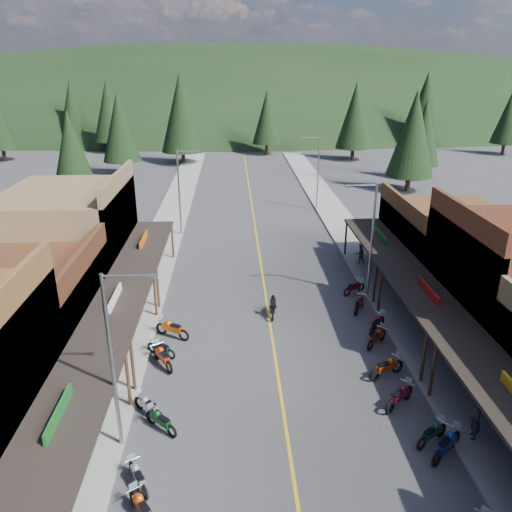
{
  "coord_description": "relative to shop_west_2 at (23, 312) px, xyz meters",
  "views": [
    {
      "loc": [
        -2.21,
        -23.14,
        15.25
      ],
      "look_at": [
        -0.68,
        8.4,
        3.0
      ],
      "focal_mm": 35.0,
      "sensor_mm": 36.0,
      "label": 1
    }
  ],
  "objects": [
    {
      "name": "bike_west_8",
      "position": [
        7.44,
        -0.71,
        -1.99
      ],
      "size": [
        1.94,
        1.55,
        1.08
      ],
      "primitive_type": null,
      "rotation": [
        0.0,
        0.0,
        1.0
      ],
      "color": "#0B3722",
      "rests_on": "ground"
    },
    {
      "name": "shop_west_3",
      "position": [
        -0.03,
        9.6,
        0.99
      ],
      "size": [
        10.9,
        10.2,
        8.2
      ],
      "color": "brown",
      "rests_on": "ground"
    },
    {
      "name": "pine_11",
      "position": [
        33.75,
        36.3,
        4.65
      ],
      "size": [
        5.82,
        5.82,
        12.4
      ],
      "color": "black",
      "rests_on": "ground"
    },
    {
      "name": "bike_east_10",
      "position": [
        19.73,
        4.11,
        -1.95
      ],
      "size": [
        1.55,
        2.11,
        1.16
      ],
      "primitive_type": null,
      "rotation": [
        0.0,
        0.0,
        -0.49
      ],
      "color": "maroon",
      "rests_on": "ground"
    },
    {
      "name": "streetlight_3",
      "position": [
        20.71,
        28.3,
        1.93
      ],
      "size": [
        2.16,
        0.18,
        8.0
      ],
      "color": "gray",
      "rests_on": "ground"
    },
    {
      "name": "pine_10",
      "position": [
        -4.25,
        48.3,
        4.25
      ],
      "size": [
        5.38,
        5.38,
        11.6
      ],
      "color": "black",
      "rests_on": "ground"
    },
    {
      "name": "ground",
      "position": [
        13.75,
        -1.7,
        -2.53
      ],
      "size": [
        220.0,
        220.0,
        0.0
      ],
      "primitive_type": "plane",
      "color": "#38383A",
      "rests_on": "ground"
    },
    {
      "name": "bike_east_5",
      "position": [
        19.88,
        -8.14,
        -1.99
      ],
      "size": [
        1.95,
        1.6,
        1.1
      ],
      "primitive_type": null,
      "rotation": [
        0.0,
        0.0,
        -0.98
      ],
      "color": "#0E4826",
      "rests_on": "ground"
    },
    {
      "name": "bike_east_7",
      "position": [
        19.35,
        -3.26,
        -1.91
      ],
      "size": [
        2.28,
        1.62,
        1.25
      ],
      "primitive_type": null,
      "rotation": [
        0.0,
        0.0,
        -1.12
      ],
      "color": "#B73F0D",
      "rests_on": "ground"
    },
    {
      "name": "pine_6",
      "position": [
        59.75,
        62.3,
        3.95
      ],
      "size": [
        5.04,
        5.04,
        11.0
      ],
      "color": "black",
      "rests_on": "ground"
    },
    {
      "name": "bike_east_11",
      "position": [
        20.01,
        6.71,
        -1.98
      ],
      "size": [
        1.97,
        1.56,
        1.1
      ],
      "primitive_type": null,
      "rotation": [
        0.0,
        0.0,
        -1.01
      ],
      "color": "#640D0E",
      "rests_on": "ground"
    },
    {
      "name": "bike_west_6",
      "position": [
        7.51,
        -5.74,
        -1.97
      ],
      "size": [
        1.89,
        1.81,
        1.12
      ],
      "primitive_type": null,
      "rotation": [
        0.0,
        0.0,
        0.83
      ],
      "color": "gray",
      "rests_on": "ground"
    },
    {
      "name": "bike_east_4",
      "position": [
        20.2,
        -8.91,
        -1.9
      ],
      "size": [
        2.17,
        2.02,
        1.27
      ],
      "primitive_type": null,
      "rotation": [
        0.0,
        0.0,
        -0.86
      ],
      "color": "navy",
      "rests_on": "ground"
    },
    {
      "name": "shop_west_2",
      "position": [
        0.0,
        0.0,
        0.0
      ],
      "size": [
        10.9,
        9.0,
        6.2
      ],
      "color": "#3F2111",
      "rests_on": "ground"
    },
    {
      "name": "bike_west_3",
      "position": [
        8.16,
        -11.43,
        -1.96
      ],
      "size": [
        1.68,
        2.01,
        1.14
      ],
      "primitive_type": null,
      "rotation": [
        0.0,
        0.0,
        0.61
      ],
      "color": "#CA530E",
      "rests_on": "ground"
    },
    {
      "name": "streetlight_2",
      "position": [
        20.71,
        6.3,
        1.93
      ],
      "size": [
        2.16,
        0.18,
        8.0
      ],
      "color": "gray",
      "rests_on": "ground"
    },
    {
      "name": "bike_east_8",
      "position": [
        19.69,
        -0.19,
        -1.97
      ],
      "size": [
        1.85,
        1.9,
        1.14
      ],
      "primitive_type": null,
      "rotation": [
        0.0,
        0.0,
        -0.76
      ],
      "color": "#9B230B",
      "rests_on": "ground"
    },
    {
      "name": "bike_west_7",
      "position": [
        7.66,
        -1.74,
        -1.89
      ],
      "size": [
        1.8,
        2.3,
        1.28
      ],
      "primitive_type": null,
      "rotation": [
        0.0,
        0.0,
        0.55
      ],
      "color": "red",
      "rests_on": "ground"
    },
    {
      "name": "ridge_hill",
      "position": [
        13.75,
        133.3,
        -2.53
      ],
      "size": [
        310.0,
        140.0,
        60.0
      ],
      "primitive_type": "ellipsoid",
      "color": "black",
      "rests_on": "ground"
    },
    {
      "name": "bike_west_9",
      "position": [
        7.85,
        1.25,
        -1.88
      ],
      "size": [
        2.37,
        1.84,
        1.32
      ],
      "primitive_type": null,
      "rotation": [
        0.0,
        0.0,
        1.03
      ],
      "color": "#C9530E",
      "rests_on": "ground"
    },
    {
      "name": "bike_west_4",
      "position": [
        7.74,
        -9.93,
        -1.99
      ],
      "size": [
        1.48,
        1.95,
        1.08
      ],
      "primitive_type": null,
      "rotation": [
        0.0,
        0.0,
        0.52
      ],
      "color": "#949398",
      "rests_on": "ground"
    },
    {
      "name": "pedestrian_east_b",
      "position": [
        21.69,
        12.08,
        -1.57
      ],
      "size": [
        0.88,
        0.62,
        1.64
      ],
      "primitive_type": "imported",
      "rotation": [
        0.0,
        0.0,
        3.36
      ],
      "color": "brown",
      "rests_on": "sidewalk_east"
    },
    {
      "name": "pine_8",
      "position": [
        -8.25,
        38.3,
        3.44
      ],
      "size": [
        4.48,
        4.48,
        10.0
      ],
      "color": "black",
      "rests_on": "ground"
    },
    {
      "name": "streetlight_0",
      "position": [
        6.8,
        -7.7,
        1.93
      ],
      "size": [
        2.16,
        0.18,
        8.0
      ],
      "color": "gray",
      "rests_on": "ground"
    },
    {
      "name": "sidewalk_east",
      "position": [
        22.45,
        18.3,
        -2.46
      ],
      "size": [
        3.4,
        94.0,
        0.15
      ],
      "primitive_type": "cube",
      "color": "gray",
      "rests_on": "ground"
    },
    {
      "name": "bike_west_5",
      "position": [
        8.21,
        -6.79,
        -1.97
      ],
      "size": [
        1.89,
        1.81,
        1.12
      ],
      "primitive_type": null,
      "rotation": [
        0.0,
        0.0,
        0.83
      ],
      "color": "#0D4119",
      "rests_on": "ground"
    },
    {
      "name": "pine_9",
      "position": [
        37.75,
        43.3,
        3.85
      ],
      "size": [
        4.93,
        4.93,
        10.8
      ],
      "color": "black",
      "rests_on": "ground"
    },
    {
      "name": "pine_2",
      "position": [
        3.75,
        56.3,
        5.46
      ],
      "size": [
        6.72,
        6.72,
        14.0
      ],
      "color": "black",
      "rests_on": "ground"
    },
    {
      "name": "shop_east_3",
      "position": [
        27.51,
        9.6,
        -0.0
      ],
      "size": [
        10.9,
        10.2,
        6.2
      ],
      "color": "#4C2D16",
      "rests_on": "ground"
    },
    {
      "name": "pine_3",
      "position": [
        17.75,
        64.3,
        3.95
      ],
      "size": [
        5.04,
        5.04,
        11.0
      ],
      "color": "black",
      "rests_on": "ground"
    },
    {
      "name": "pine_5",
      "position": [
        47.75,
        70.3,
        5.46
      ],
      "size": [
        6.72,
        6.72,
        14.0
      ],
      "color": "black",
      "rests_on": "ground"
    },
    {
      "name": "bike_east_6",
      "position": [
        19.26,
        -5.66,
        -1.9
      ],
      "size": [
        2.14,
        2.0,
        1.26
      ],
      "primitive_type": null,
      "rotation": [
        0.0,
        0.0,
        -0.86
      ],
      "color": "maroon",
      "rests_on": "ground"
    },
    {
      "name": "pine_7",
      "position": [
        -18.25,
        74.3,
        4.7
      ],
      "size": [
        5.88,
        5.88,
        12.5
      ],
      "color": "black",
      "rests_on": "ground"
    },
    {
      "name": "centerline",
      "position": [
        13.75,
        18.3,
        -2.53
      ],
      "size": [
        0.15,
        90.0,
        0.01
      ],
      "primitive_type": "cube",
      "color": "gold",
      "rests_on": "ground"
    },
    {
      "name": "bike_east_9",
      "position": [
        20.17,
        1.36,
        -1.94
      ],
      "size": [
        1.81,
        2.06,
        1.18
      ],
      "primitive_type": null,
      "rotation": [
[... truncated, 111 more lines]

